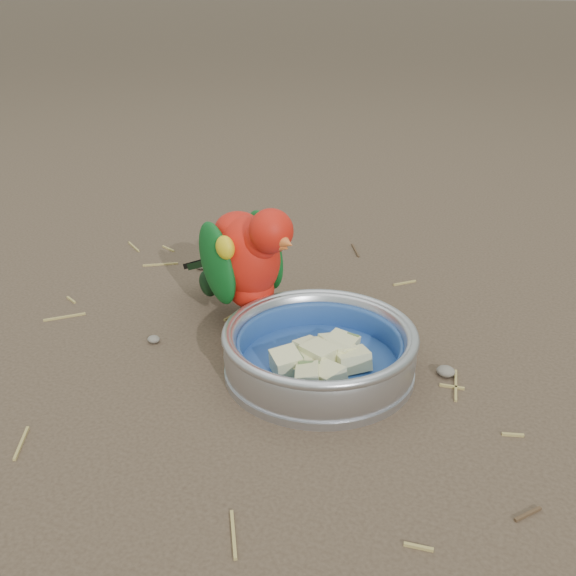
% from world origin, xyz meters
% --- Properties ---
extents(ground, '(60.00, 60.00, 0.00)m').
position_xyz_m(ground, '(0.00, 0.00, 0.00)').
color(ground, '#4B3A2C').
extents(food_bowl, '(0.24, 0.24, 0.02)m').
position_xyz_m(food_bowl, '(0.09, 0.03, 0.01)').
color(food_bowl, '#B2B2BA').
rests_on(food_bowl, ground).
extents(bowl_wall, '(0.24, 0.24, 0.04)m').
position_xyz_m(bowl_wall, '(0.09, 0.03, 0.04)').
color(bowl_wall, '#B2B2BA').
rests_on(bowl_wall, food_bowl).
extents(fruit_wedges, '(0.14, 0.14, 0.03)m').
position_xyz_m(fruit_wedges, '(0.09, 0.03, 0.03)').
color(fruit_wedges, beige).
rests_on(fruit_wedges, food_bowl).
extents(lory_parrot, '(0.25, 0.20, 0.18)m').
position_xyz_m(lory_parrot, '(-0.05, 0.10, 0.09)').
color(lory_parrot, red).
rests_on(lory_parrot, ground).
extents(ground_debris, '(0.90, 0.80, 0.01)m').
position_xyz_m(ground_debris, '(-0.03, 0.07, 0.00)').
color(ground_debris, '#A7914D').
rests_on(ground_debris, ground).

